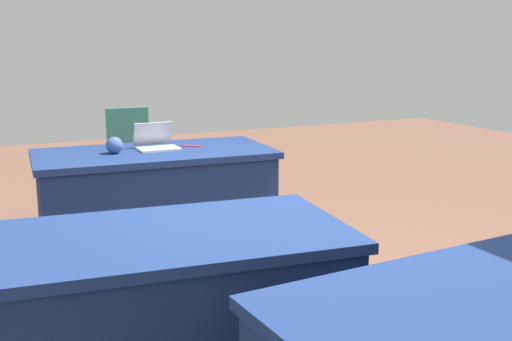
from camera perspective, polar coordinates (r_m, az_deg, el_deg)
ground_plane at (r=3.81m, az=1.63°, el=-13.35°), size 14.40×14.40×0.00m
table_foreground at (r=5.01m, az=-9.25°, el=-2.51°), size 1.90×1.03×0.77m
table_mid_right at (r=2.98m, az=-8.97°, el=-12.82°), size 1.85×1.10×0.77m
chair_near_front at (r=6.45m, az=-11.91°, el=2.20°), size 0.46×0.46×0.97m
laptop_silver at (r=5.00m, az=-9.17°, el=2.44°), size 0.32×0.29×0.21m
yarn_ball at (r=4.86m, az=-12.97°, el=2.30°), size 0.13×0.13×0.13m
scissors_red at (r=5.08m, az=-6.00°, el=2.28°), size 0.16×0.14×0.01m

